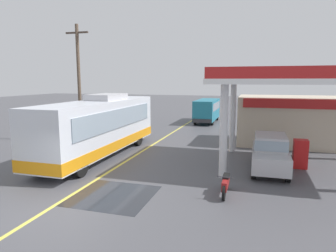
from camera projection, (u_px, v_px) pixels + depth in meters
The scene contains 10 objects.
ground at pixel (182, 127), 29.47m from camera, with size 120.00×120.00×0.00m, color #4C4C51.
lane_divider_stripe at pixel (168, 135), 24.73m from camera, with size 0.16×50.00×0.01m, color #D8CC4C.
wet_puddle_patch at pixel (113, 195), 11.87m from camera, with size 3.12×3.04×0.01m, color #26282D.
coach_bus_main at pixel (100, 128), 17.90m from camera, with size 2.60×11.04×3.69m.
gas_station_roadside at pixel (293, 110), 19.20m from camera, with size 9.10×11.95×5.10m.
car_at_pump at pixel (270, 151), 15.02m from camera, with size 1.70×4.20×1.82m.
minibus_opposing_lane at pixel (207, 109), 32.27m from camera, with size 2.04×6.13×2.44m.
motorcycle_parked_forecourt at pixel (226, 184), 11.92m from camera, with size 0.55×1.80×0.92m.
pedestrian_near_pump at pixel (274, 151), 15.46m from camera, with size 0.55×0.22×1.66m.
utility_pole_roadside at pixel (79, 81), 21.95m from camera, with size 1.80×0.24×8.51m.
Camera 1 is at (6.93, -8.32, 4.54)m, focal length 31.96 mm.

